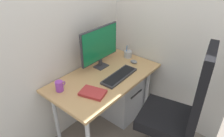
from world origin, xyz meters
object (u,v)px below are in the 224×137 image
at_px(filing_cabinet, 121,95).
at_px(coffee_mug, 59,86).
at_px(mouse, 134,62).
at_px(pen_holder, 128,54).
at_px(monitor, 100,45).
at_px(notebook, 93,93).
at_px(office_chair, 180,109).
at_px(keyboard, 119,76).

bearing_deg(filing_cabinet, coffee_mug, 169.22).
xyz_separation_m(mouse, pen_holder, (0.08, 0.14, 0.03)).
height_order(monitor, coffee_mug, monitor).
bearing_deg(coffee_mug, mouse, -14.54).
distance_m(monitor, notebook, 0.58).
relative_size(office_chair, mouse, 14.36).
xyz_separation_m(monitor, pen_holder, (0.39, -0.10, -0.23)).
bearing_deg(coffee_mug, office_chair, -57.77).
xyz_separation_m(filing_cabinet, pen_holder, (0.20, 0.06, 0.48)).
bearing_deg(notebook, monitor, 17.43).
bearing_deg(pen_holder, notebook, -166.97).
height_order(filing_cabinet, notebook, notebook).
distance_m(pen_holder, coffee_mug, 0.98).
height_order(keyboard, coffee_mug, coffee_mug).
bearing_deg(keyboard, monitor, 82.80).
xyz_separation_m(office_chair, notebook, (-0.44, 0.68, 0.12)).
height_order(keyboard, mouse, mouse).
distance_m(notebook, coffee_mug, 0.32).
height_order(office_chair, monitor, office_chair).
relative_size(filing_cabinet, mouse, 6.80).
distance_m(office_chair, mouse, 0.79).
xyz_separation_m(notebook, coffee_mug, (-0.16, 0.28, 0.04)).
xyz_separation_m(keyboard, coffee_mug, (-0.55, 0.29, 0.04)).
height_order(filing_cabinet, pen_holder, pen_holder).
height_order(monitor, keyboard, monitor).
xyz_separation_m(office_chair, pen_holder, (0.38, 0.87, 0.14)).
relative_size(filing_cabinet, pen_holder, 3.51).
relative_size(pen_holder, notebook, 0.74).
distance_m(keyboard, pen_holder, 0.48).
bearing_deg(filing_cabinet, mouse, -35.20).
xyz_separation_m(mouse, coffee_mug, (-0.90, 0.23, 0.03)).
height_order(monitor, notebook, monitor).
distance_m(filing_cabinet, pen_holder, 0.53).
relative_size(mouse, coffee_mug, 0.81).
bearing_deg(monitor, pen_holder, -14.75).
height_order(mouse, notebook, mouse).
xyz_separation_m(keyboard, notebook, (-0.39, 0.01, 0.00)).
xyz_separation_m(office_chair, coffee_mug, (-0.60, 0.95, 0.15)).
bearing_deg(office_chair, keyboard, 94.54).
distance_m(office_chair, notebook, 0.82).
distance_m(office_chair, coffee_mug, 1.14).
xyz_separation_m(monitor, notebook, (-0.43, -0.29, -0.25)).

